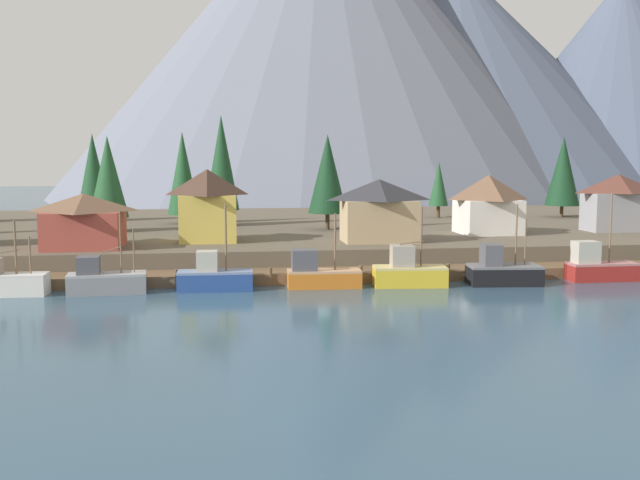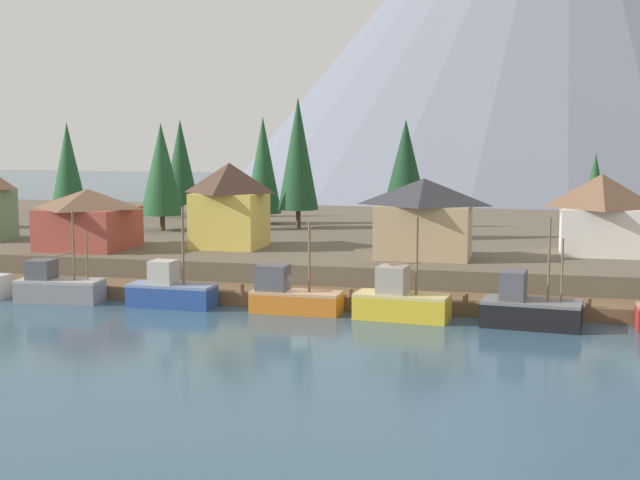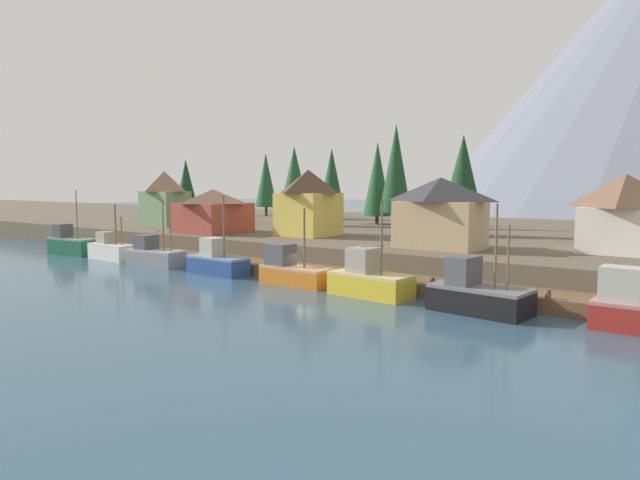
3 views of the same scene
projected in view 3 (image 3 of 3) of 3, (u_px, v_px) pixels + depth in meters
The scene contains 22 objects.
ground_plane at pixel (412, 262), 63.62m from camera, with size 400.00×400.00×1.00m, color #335166.
dock at pixel (315, 273), 49.20m from camera, with size 80.00×4.00×1.60m.
shoreline_bank at pixel (456, 238), 73.00m from camera, with size 400.00×56.00×2.50m, color brown.
fishing_boat_green at pixel (71, 244), 66.17m from camera, with size 6.48×3.03×7.56m.
fishing_boat_white at pixel (112, 250), 61.71m from camera, with size 6.33×2.55×6.10m.
fishing_boat_grey at pixel (154, 255), 56.89m from camera, with size 6.42×2.91×6.78m.
fishing_boat_blue at pixel (217, 262), 51.74m from camera, with size 6.32×2.52×7.22m.
fishing_boat_orange at pixel (292, 270), 46.41m from camera, with size 6.32×2.46×6.37m.
fishing_boat_yellow at pixel (369, 280), 41.51m from camera, with size 6.46×3.16×6.91m.
fishing_boat_black at pixel (477, 295), 36.29m from camera, with size 6.49×3.69×7.06m.
house_white at pixel (625, 213), 47.07m from camera, with size 6.67×6.46×6.61m.
house_yellow at pixel (308, 202), 63.09m from camera, with size 5.96×5.94×7.38m.
house_green at pixel (165, 198), 77.70m from camera, with size 6.41×4.53×7.56m.
house_tan at pixel (440, 212), 50.56m from camera, with size 7.70×5.07×6.37m.
house_red at pixel (213, 210), 67.26m from camera, with size 7.38×7.35×5.16m.
conifer_near_left at pixel (463, 177), 62.53m from camera, with size 4.59×4.59×11.24m.
conifer_near_right at pixel (186, 186), 89.21m from camera, with size 3.87×3.87×9.70m.
conifer_mid_left at pixel (377, 179), 81.01m from camera, with size 4.05×4.05×11.81m.
conifer_mid_right at pixel (294, 180), 78.67m from camera, with size 4.46×4.46×11.03m.
conifer_back_left at pixel (332, 179), 92.48m from camera, with size 4.18×4.18×11.69m.
conifer_back_right at pixel (396, 168), 75.19m from camera, with size 4.27×4.27×13.75m.
conifer_centre at pixel (266, 180), 102.54m from camera, with size 3.99×3.99×11.37m.
Camera 3 is at (29.56, -36.67, 8.25)m, focal length 31.62 mm.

